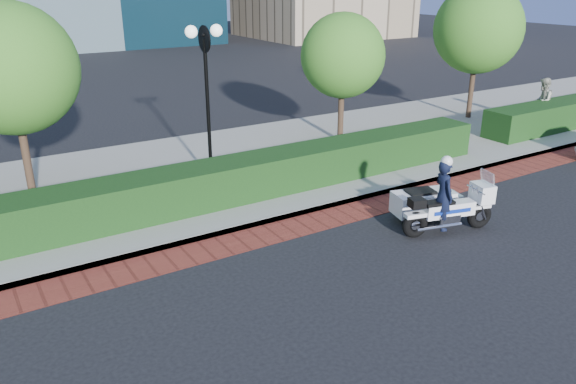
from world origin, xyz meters
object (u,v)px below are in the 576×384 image
lamppost (206,80)px  police_motorcycle (438,202)px  tree_b (11,69)px  pedestrian (542,101)px  tree_c (343,56)px  tree_d (478,29)px

lamppost → police_motorcycle: lamppost is taller
tree_b → pedestrian: (17.89, -2.26, -2.39)m
tree_c → pedestrian: bearing=-16.0°
tree_b → pedestrian: 18.19m
lamppost → tree_d: size_ratio=0.82×
pedestrian → tree_b: bearing=-34.7°
lamppost → pedestrian: 13.56m
police_motorcycle → pedestrian: size_ratio=1.27×
tree_b → lamppost: bearing=-16.1°
lamppost → tree_d: (12.00, 1.30, 0.65)m
tree_c → pedestrian: 8.45m
lamppost → tree_d: bearing=6.2°
lamppost → tree_c: size_ratio=0.98×
tree_c → pedestrian: tree_c is taller
lamppost → pedestrian: (13.39, -0.96, -1.91)m
lamppost → pedestrian: bearing=-4.1°
tree_c → police_motorcycle: tree_c is taller
tree_d → police_motorcycle: bearing=-142.5°
police_motorcycle → tree_d: bearing=51.9°
tree_d → pedestrian: bearing=-58.5°
lamppost → tree_b: (-4.50, 1.30, 0.48)m
tree_d → police_motorcycle: (-8.77, -6.74, -2.97)m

